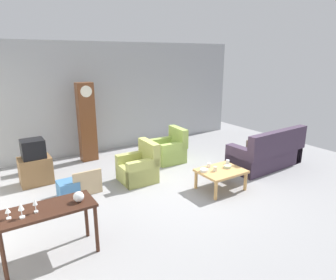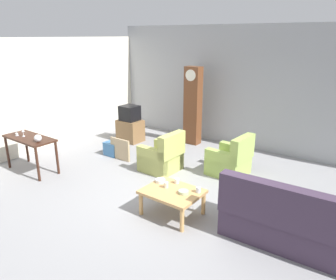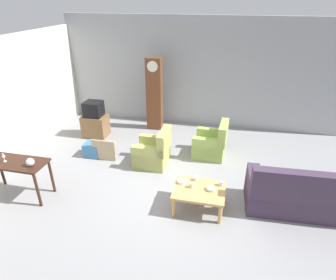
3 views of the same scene
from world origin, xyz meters
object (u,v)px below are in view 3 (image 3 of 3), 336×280
(armchair_olive_far, at_px, (211,145))
(bowl_white_stacked, at_px, (182,181))
(tv_crt, at_px, (93,109))
(cup_cream_tall, at_px, (192,185))
(grandfather_clock, at_px, (154,94))
(storage_box_blue, at_px, (93,149))
(console_table_dark, at_px, (15,167))
(coffee_table_wood, at_px, (199,192))
(wine_glass_short, at_px, (3,156))
(cup_white_porcelain, at_px, (196,178))
(glass_dome_cloche, at_px, (30,162))
(bowl_shallow_green, at_px, (211,189))
(cup_blue_rimmed, at_px, (221,183))
(armchair_olive_near, at_px, (153,153))
(tv_stand_cabinet, at_px, (96,126))
(couch_floral, at_px, (305,196))
(framed_picture_leaning, at_px, (104,150))

(armchair_olive_far, bearing_deg, bowl_white_stacked, -101.65)
(tv_crt, distance_m, cup_cream_tall, 4.04)
(grandfather_clock, xyz_separation_m, storage_box_blue, (-1.11, -1.98, -0.90))
(console_table_dark, bearing_deg, coffee_table_wood, 6.04)
(console_table_dark, xyz_separation_m, wine_glass_short, (-0.14, -0.04, 0.25))
(grandfather_clock, distance_m, storage_box_blue, 2.44)
(armchair_olive_far, bearing_deg, console_table_dark, -145.88)
(tv_crt, distance_m, wine_glass_short, 2.97)
(console_table_dark, xyz_separation_m, cup_cream_tall, (3.47, 0.41, -0.18))
(coffee_table_wood, distance_m, cup_white_porcelain, 0.31)
(glass_dome_cloche, height_order, bowl_shallow_green, glass_dome_cloche)
(coffee_table_wood, bearing_deg, cup_cream_tall, 170.60)
(console_table_dark, xyz_separation_m, storage_box_blue, (0.73, 1.82, -0.50))
(armchair_olive_far, distance_m, cup_blue_rimmed, 1.93)
(tv_crt, bearing_deg, armchair_olive_near, -29.08)
(cup_blue_rimmed, bearing_deg, bowl_shallow_green, -134.63)
(armchair_olive_far, distance_m, grandfather_clock, 2.38)
(console_table_dark, bearing_deg, cup_white_porcelain, 10.59)
(console_table_dark, relative_size, tv_stand_cabinet, 1.91)
(storage_box_blue, distance_m, wine_glass_short, 2.19)
(coffee_table_wood, xyz_separation_m, cup_white_porcelain, (-0.10, 0.27, 0.11))
(couch_floral, relative_size, tv_crt, 4.45)
(armchair_olive_near, distance_m, wine_glass_short, 3.13)
(console_table_dark, distance_m, cup_white_porcelain, 3.58)
(console_table_dark, xyz_separation_m, tv_stand_cabinet, (0.30, 2.89, -0.37))
(armchair_olive_far, height_order, coffee_table_wood, armchair_olive_far)
(armchair_olive_far, relative_size, glass_dome_cloche, 5.89)
(console_table_dark, relative_size, grandfather_clock, 0.61)
(armchair_olive_near, xyz_separation_m, console_table_dark, (-2.34, -1.76, 0.37))
(grandfather_clock, distance_m, cup_blue_rimmed, 3.91)
(bowl_white_stacked, bearing_deg, cup_white_porcelain, 28.21)
(armchair_olive_near, height_order, armchair_olive_far, same)
(framed_picture_leaning, bearing_deg, bowl_shallow_green, -24.78)
(cup_blue_rimmed, bearing_deg, grandfather_clock, 124.11)
(coffee_table_wood, relative_size, bowl_white_stacked, 5.44)
(cup_white_porcelain, bearing_deg, storage_box_blue, 157.43)
(storage_box_blue, distance_m, glass_dome_cloche, 2.02)
(bowl_white_stacked, bearing_deg, coffee_table_wood, -20.68)
(armchair_olive_far, distance_m, cup_white_porcelain, 1.84)
(framed_picture_leaning, relative_size, cup_white_porcelain, 6.76)
(couch_floral, bearing_deg, bowl_white_stacked, -174.62)
(cup_blue_rimmed, bearing_deg, cup_white_porcelain, 171.95)
(armchair_olive_near, height_order, cup_blue_rimmed, armchair_olive_near)
(grandfather_clock, bearing_deg, bowl_white_stacked, -66.49)
(storage_box_blue, bearing_deg, wine_glass_short, -115.00)
(console_table_dark, height_order, tv_crt, tv_crt)
(grandfather_clock, relative_size, cup_blue_rimmed, 23.09)
(console_table_dark, height_order, glass_dome_cloche, glass_dome_cloche)
(glass_dome_cloche, bearing_deg, bowl_shallow_green, 7.79)
(coffee_table_wood, distance_m, cup_blue_rimmed, 0.45)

